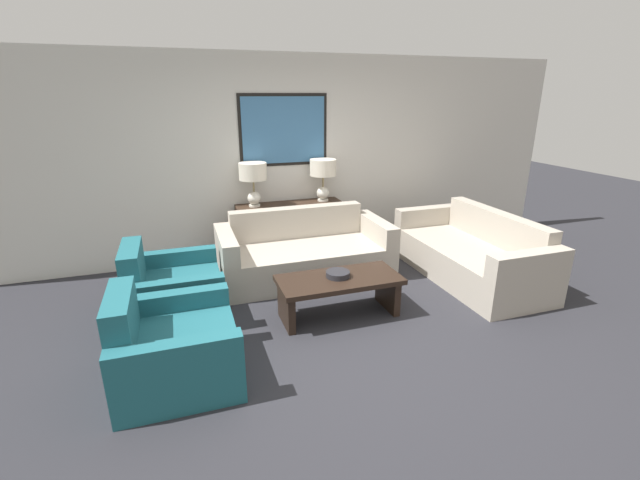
% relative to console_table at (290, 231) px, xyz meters
% --- Properties ---
extents(ground_plane, '(20.00, 20.00, 0.00)m').
position_rel_console_table_xyz_m(ground_plane, '(0.00, -2.17, -0.38)').
color(ground_plane, '#28282D').
extents(back_wall, '(8.36, 0.12, 2.65)m').
position_rel_console_table_xyz_m(back_wall, '(0.00, 0.27, 0.95)').
color(back_wall, beige).
rests_on(back_wall, ground_plane).
extents(console_table, '(1.41, 0.38, 0.77)m').
position_rel_console_table_xyz_m(console_table, '(0.00, 0.00, 0.00)').
color(console_table, '#332319').
rests_on(console_table, ground_plane).
extents(table_lamp_left, '(0.35, 0.35, 0.56)m').
position_rel_console_table_xyz_m(table_lamp_left, '(-0.47, 0.00, 0.78)').
color(table_lamp_left, silver).
rests_on(table_lamp_left, console_table).
extents(table_lamp_right, '(0.35, 0.35, 0.56)m').
position_rel_console_table_xyz_m(table_lamp_right, '(0.47, 0.00, 0.78)').
color(table_lamp_right, silver).
rests_on(table_lamp_right, console_table).
extents(couch_by_back_wall, '(2.05, 0.94, 0.80)m').
position_rel_console_table_xyz_m(couch_by_back_wall, '(0.00, -0.67, -0.10)').
color(couch_by_back_wall, '#ADA393').
rests_on(couch_by_back_wall, ground_plane).
extents(couch_by_side, '(0.94, 2.05, 0.80)m').
position_rel_console_table_xyz_m(couch_by_side, '(1.93, -1.35, -0.10)').
color(couch_by_side, '#ADA393').
rests_on(couch_by_side, ground_plane).
extents(coffee_table, '(1.23, 0.56, 0.42)m').
position_rel_console_table_xyz_m(coffee_table, '(0.04, -1.75, -0.07)').
color(coffee_table, black).
rests_on(coffee_table, ground_plane).
extents(decorative_bowl, '(0.24, 0.24, 0.06)m').
position_rel_console_table_xyz_m(decorative_bowl, '(0.03, -1.73, 0.07)').
color(decorative_bowl, '#232328').
rests_on(decorative_bowl, coffee_table).
extents(armchair_near_back_wall, '(0.91, 0.96, 0.78)m').
position_rel_console_table_xyz_m(armchair_near_back_wall, '(-1.56, -1.22, -0.12)').
color(armchair_near_back_wall, '#1E5B66').
rests_on(armchair_near_back_wall, ground_plane).
extents(armchair_near_camera, '(0.91, 0.96, 0.78)m').
position_rel_console_table_xyz_m(armchair_near_camera, '(-1.56, -2.29, -0.12)').
color(armchair_near_camera, '#1E5B66').
rests_on(armchair_near_camera, ground_plane).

